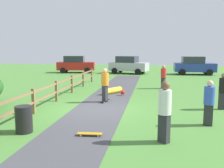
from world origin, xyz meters
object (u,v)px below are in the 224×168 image
Objects in this scene: bystander_red at (163,76)px; parked_car_silver at (128,65)px; parked_car_blue at (194,66)px; bystander_white at (165,109)px; bystander_blue at (209,101)px; skateboard_loose at (90,134)px; skater_fallen at (113,91)px; trash_bin at (24,119)px; skater_riding at (105,83)px; bystander_black at (223,90)px; parked_car_red at (76,64)px.

parked_car_silver reaches higher than bystander_red.
parked_car_silver is (-7.01, 0.01, 0.00)m from parked_car_blue.
bystander_white is at bearing -81.41° from parked_car_silver.
bystander_blue is 0.39× the size of parked_car_blue.
skateboard_loose is at bearing -155.44° from bystander_blue.
bystander_white is (-1.66, -1.95, 0.12)m from bystander_blue.
parked_car_blue reaches higher than skater_fallen.
trash_bin is 0.21× the size of parked_car_blue.
trash_bin is at bearing -109.76° from skater_riding.
bystander_red is at bearing 63.53° from trash_bin.
skater_fallen is 4.12m from bystander_red.
trash_bin is 0.63× the size of skater_fallen.
bystander_white is at bearing -61.55° from skater_riding.
parked_car_blue reaches higher than bystander_black.
parked_car_silver is at bearing 98.59° from bystander_white.
bystander_black is 1.03× the size of bystander_red.
bystander_black is at bearing -6.07° from skater_riding.
bystander_red is at bearing 74.87° from skateboard_loose.
bystander_black is at bearing -66.29° from bystander_red.
bystander_black is (7.40, 4.39, 0.48)m from trash_bin.
parked_car_blue is (8.56, 19.89, 0.51)m from trash_bin.
skater_fallen is at bearing 89.12° from skater_riding.
bystander_white reaches higher than skater_fallen.
skater_fallen is at bearing 76.07° from trash_bin.
parked_car_silver is (-0.71, 19.92, 0.87)m from skateboard_loose.
parked_car_silver reaches higher than bystander_blue.
parked_car_blue is 13.06m from parked_car_red.
parked_car_silver is (-3.03, 20.05, -0.07)m from bystander_white.
bystander_white is (2.75, -7.52, 0.83)m from skater_fallen.
bystander_blue reaches higher than skateboard_loose.
skater_riding is 1.22× the size of skater_fallen.
bystander_red is at bearing -109.91° from parked_car_blue.
bystander_blue is 0.38× the size of parked_car_red.
bystander_blue is at bearing -81.06° from bystander_red.
bystander_white is 21.99m from parked_car_red.
parked_car_red reaches higher than bystander_red.
skater_riding is 16.17m from parked_car_red.
parked_car_blue is at bearing 85.74° from bystander_black.
bystander_black is at bearing 58.13° from bystander_white.
bystander_white is at bearing -69.93° from skater_fallen.
bystander_red is at bearing -46.37° from parked_car_red.
trash_bin is at bearing 179.50° from skateboard_loose.
bystander_blue is 2.84m from bystander_black.
bystander_black is (5.14, 4.41, 0.84)m from skateboard_loose.
skater_riding reaches higher than bystander_black.
bystander_white is 10.11m from bystander_red.
bystander_blue is at bearing 49.50° from bystander_white.
parked_car_red reaches higher than trash_bin.
skateboard_loose is 10.37m from bystander_red.
bystander_white is 20.43m from parked_car_blue.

